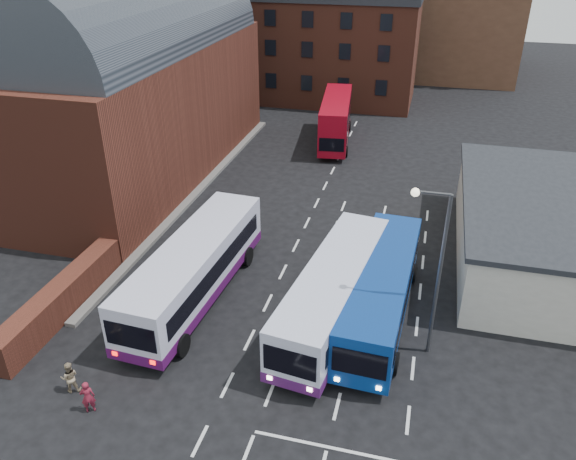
% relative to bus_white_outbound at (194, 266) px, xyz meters
% --- Properties ---
extents(ground, '(180.00, 180.00, 0.00)m').
position_rel_bus_white_outbound_xyz_m(ground, '(3.93, -5.12, -2.03)').
color(ground, black).
extents(railway_station, '(12.00, 28.00, 16.00)m').
position_rel_bus_white_outbound_xyz_m(railway_station, '(-11.57, 15.88, 5.60)').
color(railway_station, '#602B1E').
rests_on(railway_station, ground).
extents(forecourt_wall, '(1.20, 10.00, 1.80)m').
position_rel_bus_white_outbound_xyz_m(forecourt_wall, '(-6.27, -3.12, -1.13)').
color(forecourt_wall, '#602B1E').
rests_on(forecourt_wall, ground).
extents(cream_building, '(10.40, 16.40, 4.25)m').
position_rel_bus_white_outbound_xyz_m(cream_building, '(18.93, 8.88, 0.12)').
color(cream_building, beige).
rests_on(cream_building, ground).
extents(brick_terrace, '(22.00, 10.00, 11.00)m').
position_rel_bus_white_outbound_xyz_m(brick_terrace, '(-2.07, 40.88, 3.47)').
color(brick_terrace, brown).
rests_on(brick_terrace, ground).
extents(castle_keep, '(22.00, 22.00, 12.00)m').
position_rel_bus_white_outbound_xyz_m(castle_keep, '(9.93, 60.88, 3.97)').
color(castle_keep, brown).
rests_on(castle_keep, ground).
extents(bus_white_outbound, '(3.72, 12.76, 3.44)m').
position_rel_bus_white_outbound_xyz_m(bus_white_outbound, '(0.00, 0.00, 0.00)').
color(bus_white_outbound, silver).
rests_on(bus_white_outbound, ground).
extents(bus_white_inbound, '(4.22, 12.18, 3.25)m').
position_rel_bus_white_outbound_xyz_m(bus_white_inbound, '(7.61, -0.10, -0.11)').
color(bus_white_inbound, silver).
rests_on(bus_white_inbound, ground).
extents(bus_blue, '(3.36, 11.84, 3.20)m').
position_rel_bus_white_outbound_xyz_m(bus_blue, '(9.93, 0.58, -0.14)').
color(bus_blue, navy).
rests_on(bus_blue, ground).
extents(bus_red_double, '(3.67, 10.82, 4.24)m').
position_rel_bus_white_outbound_xyz_m(bus_red_double, '(2.88, 26.32, 0.22)').
color(bus_red_double, maroon).
rests_on(bus_red_double, ground).
extents(street_lamp, '(1.73, 0.38, 8.50)m').
position_rel_bus_white_outbound_xyz_m(street_lamp, '(12.24, -1.33, 3.09)').
color(street_lamp, '#494A4D').
rests_on(street_lamp, ground).
extents(pedestrian_red, '(0.70, 0.63, 1.60)m').
position_rel_bus_white_outbound_xyz_m(pedestrian_red, '(-1.17, -8.81, -1.23)').
color(pedestrian_red, maroon).
rests_on(pedestrian_red, ground).
extents(pedestrian_beige, '(0.94, 0.88, 1.55)m').
position_rel_bus_white_outbound_xyz_m(pedestrian_beige, '(-2.59, -7.96, -1.26)').
color(pedestrian_beige, tan).
rests_on(pedestrian_beige, ground).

